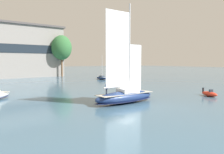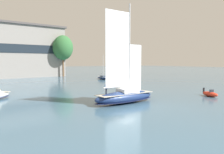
% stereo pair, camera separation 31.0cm
% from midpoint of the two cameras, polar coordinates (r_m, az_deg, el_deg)
% --- Properties ---
extents(ground_plane, '(400.00, 400.00, 0.00)m').
position_cam_midpoint_polar(ground_plane, '(31.76, 3.67, -6.76)').
color(ground_plane, '#42667F').
extents(waterfront_building, '(38.38, 18.10, 19.56)m').
position_cam_midpoint_polar(waterfront_building, '(90.61, -25.11, 6.19)').
color(waterfront_building, gray).
rests_on(waterfront_building, ground).
extents(tree_shore_right, '(7.73, 7.73, 15.92)m').
position_cam_midpoint_polar(tree_shore_right, '(86.83, -12.60, 7.46)').
color(tree_shore_right, brown).
rests_on(tree_shore_right, ground).
extents(sailboat_main, '(10.40, 3.17, 14.18)m').
position_cam_midpoint_polar(sailboat_main, '(31.58, 3.70, -4.77)').
color(sailboat_main, navy).
rests_on(sailboat_main, ground).
extents(sailboat_moored_near_marina, '(2.30, 5.98, 8.04)m').
position_cam_midpoint_polar(sailboat_moored_near_marina, '(72.10, -2.37, -0.18)').
color(sailboat_moored_near_marina, navy).
rests_on(sailboat_moored_near_marina, ground).
extents(motor_tender, '(2.55, 3.66, 1.30)m').
position_cam_midpoint_polar(motor_tender, '(41.02, 24.43, -4.04)').
color(motor_tender, red).
rests_on(motor_tender, ground).
extents(channel_buoy, '(1.22, 1.22, 2.20)m').
position_cam_midpoint_polar(channel_buoy, '(48.82, 5.01, -1.89)').
color(channel_buoy, green).
rests_on(channel_buoy, ground).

